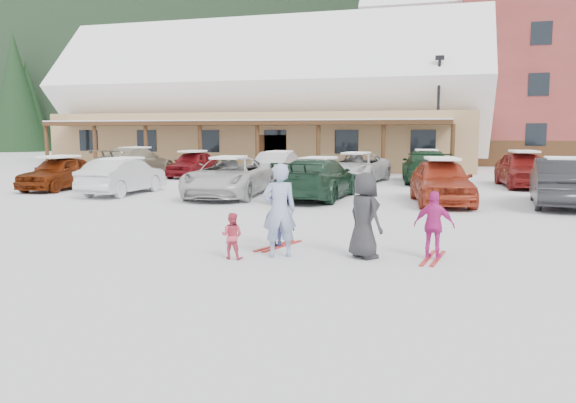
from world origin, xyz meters
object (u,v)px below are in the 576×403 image
(parked_car_0, at_px, (60,173))
(parked_car_8, at_px, (193,164))
(adult_skier, at_px, (279,210))
(parked_car_11, at_px, (426,166))
(parked_car_3, at_px, (318,178))
(parked_car_9, at_px, (280,166))
(toddler_red, at_px, (232,236))
(parked_car_10, at_px, (356,168))
(parked_car_5, at_px, (561,182))
(parked_car_4, at_px, (441,181))
(parked_car_12, at_px, (523,169))
(parked_car_7, at_px, (135,162))
(parked_car_2, at_px, (229,177))
(child_navy, at_px, (278,219))
(day_lodge, at_px, (266,109))
(parked_car_1, at_px, (123,176))
(lamp_post, at_px, (438,108))
(child_magenta, at_px, (434,225))
(bystander_dark, at_px, (365,215))

(parked_car_0, xyz_separation_m, parked_car_8, (2.50, 7.47, -0.01))
(adult_skier, xyz_separation_m, parked_car_11, (2.09, 17.09, -0.14))
(parked_car_3, relative_size, parked_car_9, 1.18)
(toddler_red, bearing_deg, parked_car_10, -88.86)
(parked_car_0, xyz_separation_m, parked_car_5, (19.09, -0.01, 0.09))
(parked_car_4, distance_m, parked_car_8, 15.06)
(parked_car_12, bearing_deg, parked_car_9, 171.27)
(parked_car_7, relative_size, parked_car_8, 1.33)
(parked_car_2, height_order, parked_car_5, parked_car_5)
(parked_car_5, bearing_deg, child_navy, 55.75)
(day_lodge, bearing_deg, parked_car_12, -36.82)
(parked_car_7, bearing_deg, child_navy, 131.16)
(parked_car_4, distance_m, parked_car_11, 7.93)
(child_navy, bearing_deg, parked_car_10, -69.01)
(parked_car_1, xyz_separation_m, parked_car_9, (3.98, 7.70, 0.02))
(parked_car_3, height_order, parked_car_4, parked_car_4)
(parked_car_0, relative_size, parked_car_10, 0.80)
(parked_car_4, relative_size, parked_car_7, 0.83)
(parked_car_0, height_order, parked_car_4, parked_car_4)
(child_navy, xyz_separation_m, parked_car_2, (-4.43, 8.24, 0.15))
(parked_car_8, bearing_deg, adult_skier, -60.95)
(adult_skier, distance_m, parked_car_11, 17.22)
(parked_car_2, bearing_deg, child_navy, -66.67)
(parked_car_1, relative_size, parked_car_10, 0.83)
(toddler_red, xyz_separation_m, parked_car_5, (7.45, 9.98, 0.34))
(child_navy, distance_m, parked_car_10, 15.22)
(toddler_red, xyz_separation_m, parked_car_10, (-0.28, 16.53, 0.26))
(toddler_red, xyz_separation_m, parked_car_12, (7.06, 16.40, 0.34))
(parked_car_3, distance_m, parked_car_4, 4.27)
(lamp_post, xyz_separation_m, parked_car_11, (-0.35, -6.33, -2.98))
(child_magenta, height_order, bystander_dark, bystander_dark)
(child_navy, bearing_deg, parked_car_4, -93.08)
(lamp_post, height_order, child_navy, lamp_post)
(lamp_post, bearing_deg, parked_car_10, -115.79)
(parked_car_1, bearing_deg, toddler_red, 131.18)
(toddler_red, distance_m, parked_car_7, 20.55)
(parked_car_11, bearing_deg, parked_car_10, 11.41)
(parked_car_7, relative_size, parked_car_11, 1.02)
(bystander_dark, height_order, parked_car_9, bystander_dark)
(parked_car_10, bearing_deg, parked_car_9, -177.88)
(parked_car_1, bearing_deg, parked_car_0, -13.20)
(child_magenta, height_order, parked_car_9, parked_car_9)
(parked_car_3, bearing_deg, child_magenta, 119.38)
(adult_skier, bearing_deg, parked_car_2, -89.64)
(parked_car_0, relative_size, parked_car_8, 1.01)
(adult_skier, relative_size, parked_car_0, 0.45)
(toddler_red, distance_m, parked_car_4, 10.31)
(bystander_dark, distance_m, parked_car_8, 20.30)
(bystander_dark, xyz_separation_m, parked_car_0, (-14.06, 9.22, -0.13))
(parked_car_2, relative_size, parked_car_9, 1.22)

